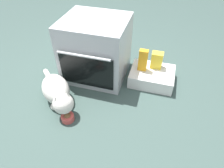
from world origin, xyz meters
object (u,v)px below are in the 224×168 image
object	(u,v)px
cat	(57,92)
food_bowl	(68,117)
juice_carton	(143,60)
oven	(96,49)
pantry_cabinet	(152,76)
snack_bag	(157,60)

from	to	relation	value
cat	food_bowl	bearing A→B (deg)	0.00
juice_carton	food_bowl	bearing A→B (deg)	-125.63
oven	food_bowl	distance (m)	0.79
juice_carton	oven	bearing A→B (deg)	-177.31
oven	pantry_cabinet	xyz separation A→B (m)	(0.63, 0.03, -0.25)
pantry_cabinet	food_bowl	world-z (taller)	pantry_cabinet
pantry_cabinet	food_bowl	xyz separation A→B (m)	(-0.66, -0.75, -0.04)
oven	cat	distance (m)	0.62
food_bowl	juice_carton	size ratio (longest dim) A/B	0.50
juice_carton	snack_bag	xyz separation A→B (m)	(0.14, 0.09, -0.03)
food_bowl	snack_bag	size ratio (longest dim) A/B	0.66
food_bowl	cat	xyz separation A→B (m)	(-0.18, 0.18, 0.11)
cat	juice_carton	xyz separation A→B (m)	(0.72, 0.58, 0.12)
food_bowl	snack_bag	world-z (taller)	snack_bag
juice_carton	snack_bag	world-z (taller)	juice_carton
oven	juice_carton	size ratio (longest dim) A/B	2.73
oven	snack_bag	size ratio (longest dim) A/B	3.64
juice_carton	pantry_cabinet	bearing A→B (deg)	0.97
juice_carton	snack_bag	size ratio (longest dim) A/B	1.33
food_bowl	snack_bag	bearing A→B (deg)	51.07
oven	pantry_cabinet	distance (m)	0.68
oven	food_bowl	bearing A→B (deg)	-92.39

